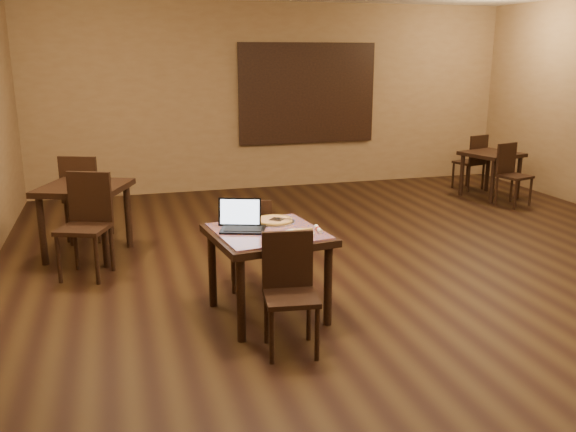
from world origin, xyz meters
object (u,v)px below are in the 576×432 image
object	(u,v)px
other_table_b	(85,197)
other_table_b_chair_far	(84,193)
other_table_a	(491,160)
other_table_a_chair_far	(473,159)
other_table_b_chair_near	(87,218)
tiled_table	(268,242)
pizza_pan	(274,222)
chair_main_near	(289,285)
chair_main_far	(250,239)
other_table_a_chair_near	(511,171)
laptop	(241,221)

from	to	relation	value
other_table_b	other_table_b_chair_far	size ratio (longest dim) A/B	1.07
other_table_a	other_table_a_chair_far	xyz separation A→B (m)	(0.02, 0.54, -0.07)
other_table_a_chair_far	other_table_b_chair_far	world-z (taller)	other_table_b_chair_far
other_table_a	other_table_b_chair_near	distance (m)	6.27
tiled_table	other_table_b_chair_far	world-z (taller)	other_table_b_chair_far
pizza_pan	other_table_a_chair_far	world-z (taller)	other_table_a_chair_far
other_table_b	other_table_b_chair_far	distance (m)	0.62
pizza_pan	other_table_b_chair_far	world-z (taller)	other_table_b_chair_far
other_table_a_chair_far	chair_main_near	bearing A→B (deg)	29.53
chair_main_far	other_table_a_chair_near	bearing A→B (deg)	-143.82
other_table_a	other_table_a_chair_near	size ratio (longest dim) A/B	1.02
other_table_b_chair_near	chair_main_far	bearing A→B (deg)	-8.57
chair_main_near	other_table_b	distance (m)	3.15
laptop	other_table_a_chair_far	bearing A→B (deg)	58.54
other_table_b	other_table_b_chair_far	xyz separation A→B (m)	(-0.03, 0.62, -0.08)
laptop	other_table_a_chair_far	distance (m)	6.07
chair_main_near	other_table_a	distance (m)	6.01
other_table_a_chair_far	pizza_pan	bearing A→B (deg)	24.28
chair_main_near	other_table_b_chair_near	bearing A→B (deg)	132.90
chair_main_near	other_table_b	xyz separation A→B (m)	(-1.55, 2.74, 0.16)
other_table_b_chair_far	other_table_a	bearing A→B (deg)	-151.61
other_table_a_chair_near	other_table_b_chair_far	size ratio (longest dim) A/B	0.87
chair_main_far	other_table_b	bearing A→B (deg)	-35.09
other_table_a	other_table_a_chair_near	bearing A→B (deg)	-108.45
chair_main_near	laptop	distance (m)	0.82
other_table_b_chair_near	other_table_b	bearing A→B (deg)	115.11
tiled_table	chair_main_far	xyz separation A→B (m)	(-0.01, 0.62, -0.15)
laptop	pizza_pan	distance (m)	0.35
pizza_pan	other_table_b	size ratio (longest dim) A/B	0.32
laptop	other_table_b_chair_near	size ratio (longest dim) A/B	0.41
chair_main_far	laptop	xyz separation A→B (m)	(-0.19, -0.51, 0.32)
other_table_b	chair_main_near	bearing A→B (deg)	-38.59
chair_main_far	other_table_b	world-z (taller)	chair_main_far
other_table_b	other_table_a_chair_far	bearing A→B (deg)	38.87
laptop	other_table_a_chair_far	world-z (taller)	laptop
chair_main_near	other_table_b_chair_far	bearing A→B (deg)	122.66
chair_main_near	other_table_b_chair_far	world-z (taller)	other_table_b_chair_far
chair_main_far	laptop	size ratio (longest dim) A/B	2.10
pizza_pan	other_table_a_chair_far	xyz separation A→B (m)	(4.37, 3.71, -0.25)
chair_main_near	other_table_a_chair_near	distance (m)	5.65
other_table_a_chair_far	other_table_a	bearing A→B (deg)	71.55
chair_main_near	laptop	world-z (taller)	laptop
other_table_a	laptop	bearing A→B (deg)	-160.74
laptop	other_table_a_chair_near	xyz separation A→B (m)	(4.64, 2.77, -0.31)
other_table_b_chair_near	other_table_a_chair_far	bearing A→B (deg)	44.17
pizza_pan	other_table_a_chair_far	bearing A→B (deg)	40.36
tiled_table	chair_main_near	size ratio (longest dim) A/B	1.15
pizza_pan	chair_main_far	bearing A→B (deg)	109.17
other_table_a	other_table_b_chair_far	xyz separation A→B (m)	(-6.03, -0.68, 0.00)
chair_main_near	chair_main_far	size ratio (longest dim) A/B	1.00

